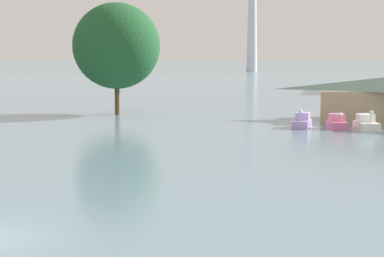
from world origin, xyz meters
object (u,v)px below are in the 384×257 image
Objects in this scene: pedal_boat_pink at (337,123)px; pedal_boat_white at (366,124)px; shoreline_tree_tall_left at (116,46)px; pedal_boat_lavender at (302,122)px.

pedal_boat_white is at bearing 51.65° from pedal_boat_pink.
pedal_boat_pink is at bearing -130.70° from pedal_boat_white.
shoreline_tree_tall_left reaches higher than pedal_boat_pink.
shoreline_tree_tall_left reaches higher than pedal_boat_lavender.
pedal_boat_lavender is at bearing -115.19° from pedal_boat_white.
pedal_boat_pink is 2.58m from pedal_boat_white.
pedal_boat_white is 27.18m from shoreline_tree_tall_left.
shoreline_tree_tall_left is (-24.63, 9.45, 6.55)m from pedal_boat_white.
pedal_boat_white is at bearing 83.93° from pedal_boat_lavender.
pedal_boat_lavender is 5.30m from pedal_boat_white.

